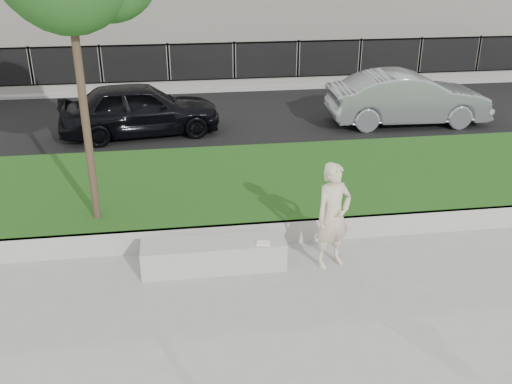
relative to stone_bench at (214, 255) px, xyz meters
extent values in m
plane|color=gray|center=(0.02, -0.40, -0.23)|extent=(90.00, 90.00, 0.00)
cube|color=#11360D|center=(0.02, 2.60, -0.03)|extent=(34.00, 4.00, 0.40)
cube|color=#9F9D95|center=(0.02, 0.64, -0.03)|extent=(34.00, 0.08, 0.40)
cube|color=black|center=(0.02, 8.10, -0.21)|extent=(34.00, 7.00, 0.04)
cube|color=gray|center=(0.02, 12.60, -0.17)|extent=(34.00, 3.00, 0.12)
cube|color=slate|center=(0.02, 11.60, 0.01)|extent=(32.00, 0.30, 0.24)
cube|color=black|center=(0.02, 11.60, 0.64)|extent=(32.00, 0.04, 1.50)
cube|color=black|center=(0.02, 11.60, 1.34)|extent=(32.00, 0.05, 0.05)
cube|color=black|center=(0.02, 11.60, 0.14)|extent=(32.00, 0.05, 0.05)
cube|color=#9F9D95|center=(0.00, 0.00, 0.00)|extent=(2.21, 0.55, 0.45)
imported|color=beige|center=(1.82, -0.15, 0.62)|extent=(0.72, 0.60, 1.69)
cube|color=white|center=(0.75, -0.16, 0.24)|extent=(0.23, 0.18, 0.02)
cylinder|color=#38281C|center=(-1.87, 1.27, 2.87)|extent=(0.13, 0.13, 5.39)
imported|color=black|center=(-1.36, 6.85, 0.51)|extent=(4.25, 2.18, 1.39)
imported|color=gray|center=(5.84, 6.80, 0.53)|extent=(4.37, 1.66, 1.42)
camera|label=1|loc=(-0.46, -7.68, 4.44)|focal=40.00mm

